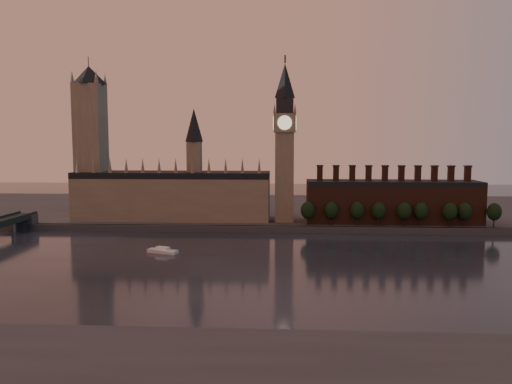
% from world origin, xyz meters
% --- Properties ---
extents(ground, '(900.00, 900.00, 0.00)m').
position_xyz_m(ground, '(0.00, 0.00, 0.00)').
color(ground, black).
rests_on(ground, ground).
extents(north_bank, '(900.00, 182.00, 4.00)m').
position_xyz_m(north_bank, '(0.00, 178.04, 2.00)').
color(north_bank, '#434348').
rests_on(north_bank, ground).
extents(palace_of_westminster, '(130.00, 30.30, 74.00)m').
position_xyz_m(palace_of_westminster, '(-64.41, 114.91, 21.63)').
color(palace_of_westminster, gray).
rests_on(palace_of_westminster, north_bank).
extents(victoria_tower, '(24.00, 24.00, 108.00)m').
position_xyz_m(victoria_tower, '(-120.00, 115.00, 59.09)').
color(victoria_tower, gray).
rests_on(victoria_tower, north_bank).
extents(big_ben, '(15.00, 15.00, 107.00)m').
position_xyz_m(big_ben, '(10.00, 110.00, 56.83)').
color(big_ben, gray).
rests_on(big_ben, north_bank).
extents(chimney_block, '(110.00, 25.00, 37.00)m').
position_xyz_m(chimney_block, '(80.00, 110.00, 17.82)').
color(chimney_block, '#4C291D').
rests_on(chimney_block, north_bank).
extents(embankment_tree_0, '(8.60, 8.60, 14.88)m').
position_xyz_m(embankment_tree_0, '(24.54, 93.90, 13.47)').
color(embankment_tree_0, black).
rests_on(embankment_tree_0, north_bank).
extents(embankment_tree_1, '(8.60, 8.60, 14.88)m').
position_xyz_m(embankment_tree_1, '(39.36, 95.35, 13.47)').
color(embankment_tree_1, black).
rests_on(embankment_tree_1, north_bank).
extents(embankment_tree_2, '(8.60, 8.60, 14.88)m').
position_xyz_m(embankment_tree_2, '(55.38, 95.18, 13.47)').
color(embankment_tree_2, black).
rests_on(embankment_tree_2, north_bank).
extents(embankment_tree_3, '(8.60, 8.60, 14.88)m').
position_xyz_m(embankment_tree_3, '(68.57, 94.72, 13.47)').
color(embankment_tree_3, black).
rests_on(embankment_tree_3, north_bank).
extents(embankment_tree_4, '(8.60, 8.60, 14.88)m').
position_xyz_m(embankment_tree_4, '(83.85, 93.86, 13.47)').
color(embankment_tree_4, black).
rests_on(embankment_tree_4, north_bank).
extents(embankment_tree_5, '(8.60, 8.60, 14.88)m').
position_xyz_m(embankment_tree_5, '(94.30, 94.61, 13.47)').
color(embankment_tree_5, black).
rests_on(embankment_tree_5, north_bank).
extents(embankment_tree_6, '(8.60, 8.60, 14.88)m').
position_xyz_m(embankment_tree_6, '(111.48, 93.52, 13.47)').
color(embankment_tree_6, black).
rests_on(embankment_tree_6, north_bank).
extents(embankment_tree_7, '(8.60, 8.60, 14.88)m').
position_xyz_m(embankment_tree_7, '(120.79, 95.32, 13.47)').
color(embankment_tree_7, black).
rests_on(embankment_tree_7, north_bank).
extents(embankment_tree_8, '(8.60, 8.60, 14.88)m').
position_xyz_m(embankment_tree_8, '(137.99, 93.61, 13.47)').
color(embankment_tree_8, black).
rests_on(embankment_tree_8, north_bank).
extents(river_boat, '(16.56, 9.60, 3.19)m').
position_xyz_m(river_boat, '(-51.48, 29.73, 1.22)').
color(river_boat, silver).
rests_on(river_boat, ground).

